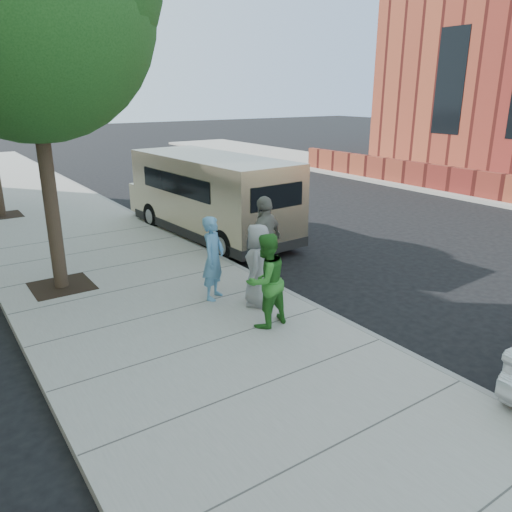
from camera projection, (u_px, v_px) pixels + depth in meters
name	position (u px, v px, depth m)	size (l,w,h in m)	color
ground	(215.00, 306.00, 9.84)	(120.00, 120.00, 0.00)	black
sidewalk	(168.00, 315.00, 9.28)	(5.00, 60.00, 0.15)	gray
curb_face	(273.00, 287.00, 10.59)	(0.12, 60.00, 0.16)	gray
church_wall	(504.00, 188.00, 18.45)	(0.30, 22.00, 1.00)	maroon
tree_near	(27.00, 1.00, 8.77)	(4.62, 4.60, 7.53)	black
parking_meter	(254.00, 257.00, 9.39)	(0.26, 0.11, 1.26)	gray
van	(210.00, 194.00, 14.24)	(2.47, 6.40, 2.33)	#CAB791
person_officer	(213.00, 258.00, 9.60)	(0.60, 0.39, 1.64)	#5891BC
person_green_shirt	(266.00, 281.00, 8.45)	(0.80, 0.62, 1.65)	#31802A
person_gray_shirt	(258.00, 265.00, 9.32)	(0.77, 0.50, 1.58)	gray
person_striped_polo	(265.00, 243.00, 10.12)	(1.12, 0.47, 1.92)	slate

